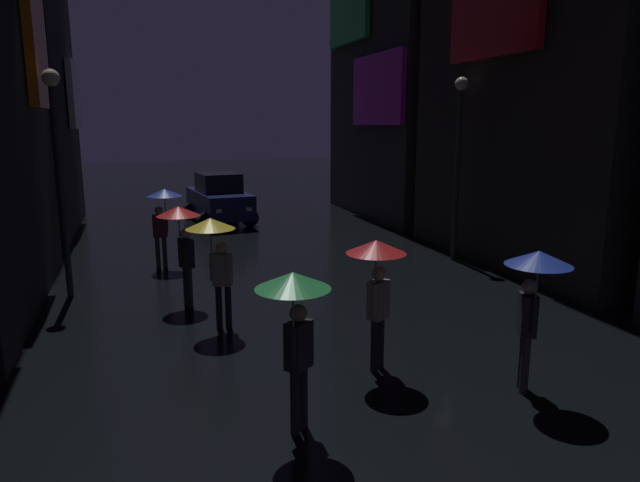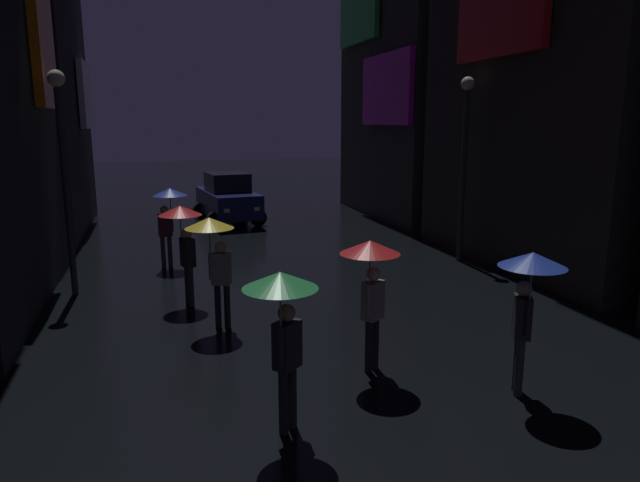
% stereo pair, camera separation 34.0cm
% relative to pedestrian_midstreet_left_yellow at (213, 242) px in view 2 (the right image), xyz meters
% --- Properties ---
extents(building_right_far, '(4.25, 7.89, 15.43)m').
position_rel_pedestrian_midstreet_left_yellow_xyz_m(building_right_far, '(9.64, 11.59, 6.05)').
color(building_right_far, '#33302D').
rests_on(building_right_far, ground).
extents(pedestrian_midstreet_left_yellow, '(0.90, 0.90, 2.12)m').
position_rel_pedestrian_midstreet_left_yellow_xyz_m(pedestrian_midstreet_left_yellow, '(0.00, 0.00, 0.00)').
color(pedestrian_midstreet_left_yellow, black).
rests_on(pedestrian_midstreet_left_yellow, ground).
extents(pedestrian_near_crossing_green, '(0.90, 0.90, 2.12)m').
position_rel_pedestrian_midstreet_left_yellow_xyz_m(pedestrian_near_crossing_green, '(0.38, -4.08, 0.00)').
color(pedestrian_near_crossing_green, black).
rests_on(pedestrian_near_crossing_green, ground).
extents(pedestrian_foreground_left_blue, '(0.90, 0.90, 2.12)m').
position_rel_pedestrian_midstreet_left_yellow_xyz_m(pedestrian_foreground_left_blue, '(-0.63, 5.08, 0.00)').
color(pedestrian_foreground_left_blue, '#2D2D38').
rests_on(pedestrian_foreground_left_blue, ground).
extents(pedestrian_foreground_right_blue, '(0.90, 0.90, 2.12)m').
position_rel_pedestrian_midstreet_left_yellow_xyz_m(pedestrian_foreground_right_blue, '(3.82, -4.03, 0.00)').
color(pedestrian_foreground_right_blue, '#2D2D38').
rests_on(pedestrian_foreground_right_blue, ground).
extents(pedestrian_midstreet_centre_red, '(0.90, 0.90, 2.12)m').
position_rel_pedestrian_midstreet_left_yellow_xyz_m(pedestrian_midstreet_centre_red, '(2.04, -2.70, 0.00)').
color(pedestrian_midstreet_centre_red, black).
rests_on(pedestrian_midstreet_centre_red, ground).
extents(pedestrian_far_right_red, '(0.90, 0.90, 2.12)m').
position_rel_pedestrian_midstreet_left_yellow_xyz_m(pedestrian_far_right_red, '(-0.46, 1.66, 0.00)').
color(pedestrian_far_right_red, '#2D2D38').
rests_on(pedestrian_far_right_red, ground).
extents(car_distant, '(2.55, 4.29, 1.92)m').
position_rel_pedestrian_midstreet_left_yellow_xyz_m(car_distant, '(1.78, 11.73, -0.74)').
color(car_distant, navy).
rests_on(car_distant, ground).
extents(streetlamp_left_far, '(0.36, 0.36, 4.91)m').
position_rel_pedestrian_midstreet_left_yellow_xyz_m(streetlamp_left_far, '(-2.83, 3.10, 1.45)').
color(streetlamp_left_far, '#2D2D33').
rests_on(streetlamp_left_far, ground).
extents(streetlamp_right_far, '(0.36, 0.36, 5.01)m').
position_rel_pedestrian_midstreet_left_yellow_xyz_m(streetlamp_right_far, '(7.17, 3.49, 1.50)').
color(streetlamp_right_far, '#2D2D33').
rests_on(streetlamp_right_far, ground).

